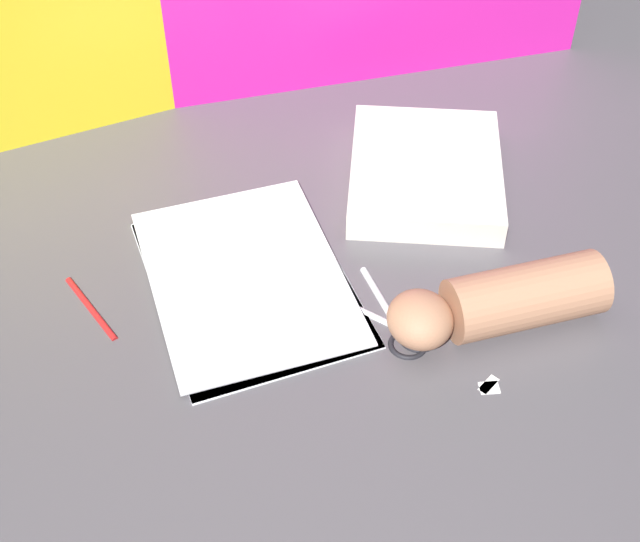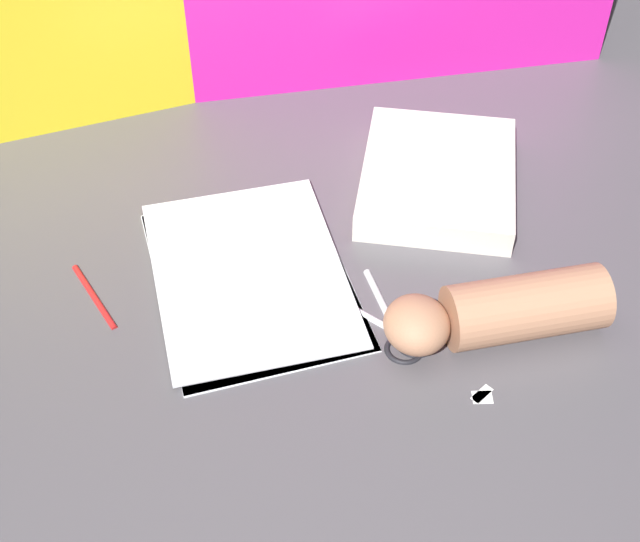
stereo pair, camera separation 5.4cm
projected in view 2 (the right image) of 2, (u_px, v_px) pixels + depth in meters
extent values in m
plane|color=#4C494F|center=(333.00, 296.00, 1.13)|extent=(6.00, 6.00, 0.00)
cube|color=white|center=(253.00, 278.00, 1.15)|extent=(0.26, 0.34, 0.00)
cube|color=white|center=(252.00, 277.00, 1.15)|extent=(0.26, 0.34, 0.00)
cube|color=white|center=(249.00, 272.00, 1.15)|extent=(0.25, 0.33, 0.00)
cube|color=silver|center=(438.00, 177.00, 1.26)|extent=(0.29, 0.32, 0.04)
sphere|color=silver|center=(396.00, 330.00, 1.08)|extent=(0.01, 0.01, 0.01)
cylinder|color=silver|center=(359.00, 310.00, 1.10)|extent=(0.08, 0.09, 0.01)
torus|color=black|center=(416.00, 341.00, 1.07)|extent=(0.07, 0.07, 0.01)
cylinder|color=silver|center=(381.00, 299.00, 1.12)|extent=(0.02, 0.11, 0.01)
torus|color=black|center=(404.00, 347.00, 1.06)|extent=(0.05, 0.05, 0.01)
cylinder|color=#A87556|center=(526.00, 307.00, 1.06)|extent=(0.19, 0.08, 0.08)
ellipsoid|color=#A87556|center=(417.00, 325.00, 1.04)|extent=(0.08, 0.08, 0.06)
cube|color=white|center=(482.00, 394.00, 1.02)|extent=(0.03, 0.03, 0.00)
cube|color=white|center=(482.00, 397.00, 1.01)|extent=(0.03, 0.02, 0.00)
cylinder|color=red|center=(94.00, 295.00, 1.12)|extent=(0.05, 0.12, 0.01)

